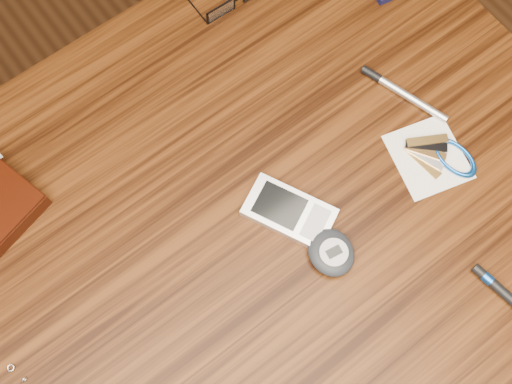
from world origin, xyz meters
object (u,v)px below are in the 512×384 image
at_px(pedometer, 331,252).
at_px(notepad_keys, 441,156).
at_px(silver_pen, 397,90).
at_px(pda_phone, 289,212).
at_px(desk, 213,288).

bearing_deg(pedometer, notepad_keys, 4.09).
distance_m(notepad_keys, silver_pen, 0.10).
height_order(pda_phone, notepad_keys, pda_phone).
bearing_deg(pda_phone, desk, 178.01).
height_order(desk, notepad_keys, notepad_keys).
height_order(desk, silver_pen, silver_pen).
bearing_deg(silver_pen, desk, -172.65).
bearing_deg(silver_pen, pedometer, -150.68).
xyz_separation_m(notepad_keys, silver_pen, (0.02, 0.10, 0.00)).
height_order(pda_phone, silver_pen, pda_phone).
distance_m(pda_phone, pedometer, 0.07).
relative_size(desk, notepad_keys, 9.08).
bearing_deg(desk, pda_phone, -1.99).
xyz_separation_m(desk, notepad_keys, (0.31, -0.06, 0.11)).
relative_size(desk, pedometer, 14.87).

